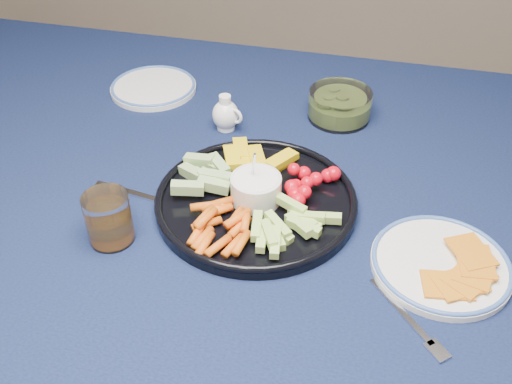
% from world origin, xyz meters
% --- Properties ---
extents(dining_table, '(1.67, 1.07, 0.75)m').
position_xyz_m(dining_table, '(0.00, 0.00, 0.66)').
color(dining_table, '#4C2D19').
rests_on(dining_table, ground).
extents(crudite_platter, '(0.35, 0.35, 0.11)m').
position_xyz_m(crudite_platter, '(0.09, -0.09, 0.77)').
color(crudite_platter, black).
rests_on(crudite_platter, dining_table).
extents(creamer_pitcher, '(0.07, 0.06, 0.08)m').
position_xyz_m(creamer_pitcher, '(-0.03, 0.13, 0.78)').
color(creamer_pitcher, white).
rests_on(creamer_pitcher, dining_table).
extents(pickle_bowl, '(0.13, 0.13, 0.06)m').
position_xyz_m(pickle_bowl, '(0.19, 0.23, 0.77)').
color(pickle_bowl, white).
rests_on(pickle_bowl, dining_table).
extents(cheese_plate, '(0.21, 0.21, 0.03)m').
position_xyz_m(cheese_plate, '(0.41, -0.17, 0.76)').
color(cheese_plate, white).
rests_on(cheese_plate, dining_table).
extents(juice_tumbler, '(0.07, 0.07, 0.09)m').
position_xyz_m(juice_tumbler, '(-0.12, -0.23, 0.78)').
color(juice_tumbler, white).
rests_on(juice_tumbler, dining_table).
extents(fork_left, '(0.19, 0.05, 0.00)m').
position_xyz_m(fork_left, '(-0.09, -0.12, 0.75)').
color(fork_left, silver).
rests_on(fork_left, dining_table).
extents(fork_right, '(0.12, 0.13, 0.00)m').
position_xyz_m(fork_right, '(0.37, -0.29, 0.75)').
color(fork_right, silver).
rests_on(fork_right, dining_table).
extents(side_plate_extra, '(0.20, 0.20, 0.02)m').
position_xyz_m(side_plate_extra, '(-0.24, 0.25, 0.75)').
color(side_plate_extra, white).
rests_on(side_plate_extra, dining_table).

